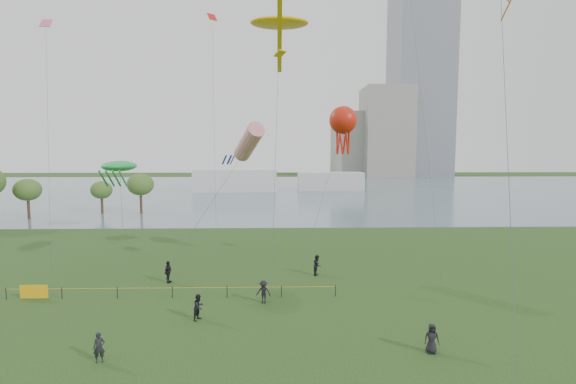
{
  "coord_description": "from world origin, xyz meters",
  "views": [
    {
      "loc": [
        -0.69,
        -17.65,
        10.66
      ],
      "look_at": [
        0.0,
        10.0,
        8.0
      ],
      "focal_mm": 26.0,
      "sensor_mm": 36.0,
      "label": 1
    }
  ],
  "objects": [
    {
      "name": "lake",
      "position": [
        0.0,
        100.0,
        0.02
      ],
      "size": [
        400.0,
        120.0,
        0.08
      ],
      "primitive_type": "cube",
      "color": "slate",
      "rests_on": "ground_plane"
    },
    {
      "name": "tower",
      "position": [
        62.0,
        168.0,
        60.0
      ],
      "size": [
        24.0,
        24.0,
        120.0
      ],
      "primitive_type": "cube",
      "color": "slate",
      "rests_on": "ground_plane"
    },
    {
      "name": "building_mid",
      "position": [
        46.0,
        162.0,
        19.0
      ],
      "size": [
        20.0,
        20.0,
        38.0
      ],
      "primitive_type": "cube",
      "color": "gray",
      "rests_on": "ground_plane"
    },
    {
      "name": "building_low",
      "position": [
        32.0,
        168.0,
        14.0
      ],
      "size": [
        16.0,
        18.0,
        28.0
      ],
      "primitive_type": "cube",
      "color": "gray",
      "rests_on": "ground_plane"
    },
    {
      "name": "pavilion_left",
      "position": [
        -12.0,
        95.0,
        3.0
      ],
      "size": [
        22.0,
        8.0,
        6.0
      ],
      "primitive_type": "cube",
      "color": "silver",
      "rests_on": "ground_plane"
    },
    {
      "name": "pavilion_right",
      "position": [
        14.0,
        98.0,
        2.5
      ],
      "size": [
        18.0,
        7.0,
        5.0
      ],
      "primitive_type": "cube",
      "color": "silver",
      "rests_on": "ground_plane"
    },
    {
      "name": "trees",
      "position": [
        -38.46,
        47.72,
        5.38
      ],
      "size": [
        24.83,
        16.87,
        8.63
      ],
      "color": "#3C281B",
      "rests_on": "ground_plane"
    },
    {
      "name": "fence",
      "position": [
        -14.55,
        12.23,
        0.55
      ],
      "size": [
        24.07,
        0.07,
        1.05
      ],
      "color": "black",
      "rests_on": "ground_plane"
    },
    {
      "name": "spectator_a",
      "position": [
        -5.73,
        8.17,
        0.83
      ],
      "size": [
        0.92,
        1.0,
        1.66
      ],
      "primitive_type": "imported",
      "rotation": [
        0.0,
        0.0,
        1.12
      ],
      "color": "black",
      "rests_on": "ground_plane"
    },
    {
      "name": "spectator_b",
      "position": [
        -1.7,
        10.99,
        0.82
      ],
      "size": [
        1.18,
        0.87,
        1.64
      ],
      "primitive_type": "imported",
      "rotation": [
        0.0,
        0.0,
        -0.27
      ],
      "color": "black",
      "rests_on": "ground_plane"
    },
    {
      "name": "spectator_c",
      "position": [
        -9.66,
        15.82,
        0.9
      ],
      "size": [
        0.65,
        1.12,
        1.8
      ],
      "primitive_type": "imported",
      "rotation": [
        0.0,
        0.0,
        1.36
      ],
      "color": "black",
      "rests_on": "ground_plane"
    },
    {
      "name": "spectator_d",
      "position": [
        7.48,
        3.42,
        0.8
      ],
      "size": [
        0.82,
        0.58,
        1.6
      ],
      "primitive_type": "imported",
      "rotation": [
        0.0,
        0.0,
        -0.09
      ],
      "color": "black",
      "rests_on": "ground_plane"
    },
    {
      "name": "spectator_f",
      "position": [
        -9.77,
        2.86,
        0.77
      ],
      "size": [
        0.66,
        0.54,
        1.55
      ],
      "primitive_type": "imported",
      "rotation": [
        0.0,
        0.0,
        0.33
      ],
      "color": "black",
      "rests_on": "ground_plane"
    },
    {
      "name": "spectator_g",
      "position": [
        2.74,
        17.63,
        0.89
      ],
      "size": [
        0.9,
        1.02,
        1.77
      ],
      "primitive_type": "imported",
      "rotation": [
        0.0,
        0.0,
        1.27
      ],
      "color": "black",
      "rests_on": "ground_plane"
    },
    {
      "name": "kite_stingray",
      "position": [
        -0.51,
        20.65,
        22.06
      ],
      "size": [
        5.24,
        11.01,
        22.54
      ],
      "rotation": [
        0.0,
        0.0,
        -0.17
      ],
      "color": "#3F3F42"
    },
    {
      "name": "kite_windsock",
      "position": [
        -3.38,
        21.31,
        11.55
      ],
      "size": [
        8.93,
        6.78,
        13.39
      ],
      "rotation": [
        0.0,
        0.0,
        0.34
      ],
      "color": "#3F3F42"
    },
    {
      "name": "kite_creature",
      "position": [
        -14.64,
        19.48,
        9.4
      ],
      "size": [
        3.64,
        8.21,
        9.89
      ],
      "rotation": [
        0.0,
        0.0,
        0.22
      ],
      "color": "#3F3F42"
    },
    {
      "name": "kite_octopus",
      "position": [
        4.88,
        18.0,
        13.29
      ],
      "size": [
        5.62,
        7.88,
        14.55
      ],
      "rotation": [
        0.0,
        0.0,
        -0.09
      ],
      "color": "#3F3F42"
    },
    {
      "name": "kite_delta",
      "position": [
        11.57,
        5.51,
        18.28
      ],
      "size": [
        5.33,
        12.31,
        20.21
      ],
      "rotation": [
        0.0,
        0.0,
        0.12
      ],
      "color": "#3F3F42"
    },
    {
      "name": "small_kites",
      "position": [
        1.16,
        18.4,
        22.48
      ],
      "size": [
        42.56,
        17.12,
        7.34
      ],
      "color": "#E5598C"
    }
  ]
}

